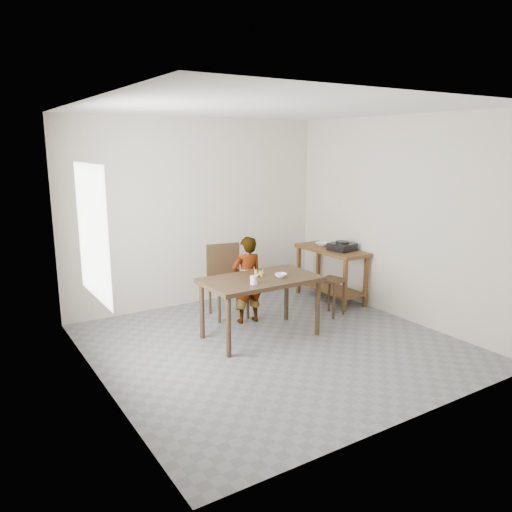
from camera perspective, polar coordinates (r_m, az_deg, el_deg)
floor at (r=6.03m, az=2.06°, el=-10.22°), size 4.00×4.00×0.04m
ceiling at (r=5.57m, az=2.30°, el=16.75°), size 4.00×4.00×0.04m
wall_back at (r=7.37m, az=-6.76°, el=4.97°), size 4.00×0.04×2.70m
wall_front at (r=4.17m, az=18.07°, el=-1.41°), size 4.00×0.04×2.70m
wall_left at (r=4.81m, az=-18.08°, el=0.40°), size 0.04×4.00×2.70m
wall_right at (r=6.97m, az=16.04°, el=4.13°), size 0.04×4.00×2.70m
window_pane at (r=4.99m, az=-18.22°, el=2.56°), size 0.02×1.10×1.30m
dining_table at (r=6.12m, az=0.50°, el=-5.89°), size 1.40×0.80×0.75m
prep_counter at (r=7.65m, az=8.53°, el=-2.07°), size 0.50×1.20×0.80m
child at (r=6.56m, az=-1.03°, el=-2.74°), size 0.45×0.32×1.16m
dining_chair at (r=6.82m, az=-3.18°, el=-2.95°), size 0.55×0.55×0.98m
stool at (r=7.00m, az=8.63°, el=-4.64°), size 0.36×0.36×0.52m
glass_tumbler at (r=5.72m, az=-0.27°, el=-2.76°), size 0.09×0.09×0.10m
small_bowl at (r=6.04m, az=2.86°, el=-2.22°), size 0.19×0.19×0.05m
banana at (r=6.07m, az=0.40°, el=-2.08°), size 0.19×0.16×0.06m
serving_bowl at (r=7.73m, az=7.63°, el=1.37°), size 0.29×0.29×0.06m
gas_burner at (r=7.42m, az=9.82°, el=1.04°), size 0.36×0.36×0.11m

